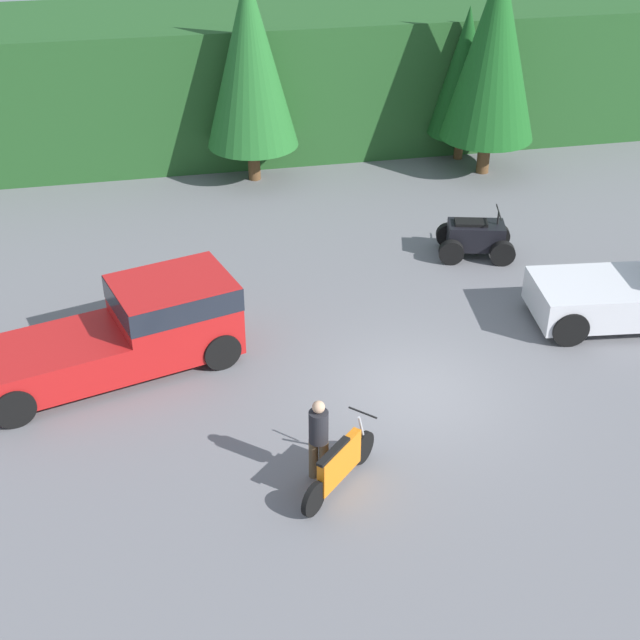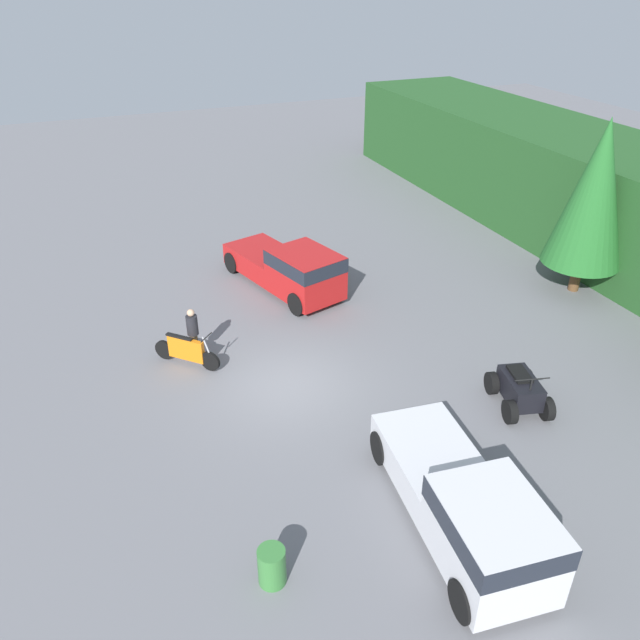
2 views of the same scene
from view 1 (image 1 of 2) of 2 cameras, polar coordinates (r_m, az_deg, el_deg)
The scene contains 9 objects.
ground_plane at distance 19.03m, azimuth 6.12°, elevation -4.57°, with size 80.00×80.00×0.00m, color slate.
hillside_backdrop at distance 32.25m, azimuth -2.16°, elevation 15.41°, with size 44.00×6.00×4.48m.
tree_left at distance 28.03m, azimuth -4.51°, elevation 16.25°, with size 2.87×2.87×6.51m.
tree_mid_left at distance 30.31m, azimuth 9.27°, elevation 15.42°, with size 2.22×2.22×5.04m.
tree_mid_right at distance 28.97m, azimuth 11.09°, elevation 16.60°, with size 2.98×2.98×6.77m.
pickup_truck_red at distance 19.60m, azimuth -11.77°, elevation -0.46°, with size 5.88×3.44×1.89m.
dirt_bike at distance 16.31m, azimuth 1.25°, elevation -9.27°, with size 1.71×1.72×1.20m.
quad_atv at distance 24.43m, azimuth 9.91°, elevation 5.21°, with size 2.28×1.74×1.31m.
rider_person at distance 16.20m, azimuth -0.09°, elevation -7.51°, with size 0.49×0.49×1.74m.
Camera 1 is at (-5.04, -14.59, 11.13)m, focal length 50.00 mm.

